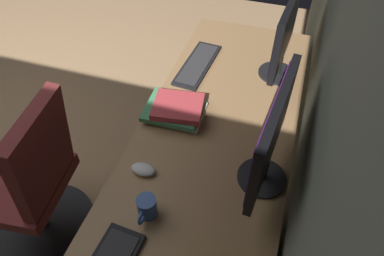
% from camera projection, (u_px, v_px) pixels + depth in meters
% --- Properties ---
extents(wall_back, '(5.04, 0.10, 2.60)m').
position_uv_depth(wall_back, '(354.00, 27.00, 1.16)').
color(wall_back, slate).
rests_on(wall_back, ground).
extents(desk, '(2.34, 0.71, 0.73)m').
position_uv_depth(desk, '(203.00, 174.00, 1.51)').
color(desk, '#936D47').
rests_on(desk, ground).
extents(drawer_pedestal, '(0.40, 0.51, 0.69)m').
position_uv_depth(drawer_pedestal, '(194.00, 253.00, 1.60)').
color(drawer_pedestal, '#936D47').
rests_on(drawer_pedestal, ground).
extents(monitor_primary, '(0.51, 0.20, 0.45)m').
position_uv_depth(monitor_primary, '(271.00, 137.00, 1.24)').
color(monitor_primary, black).
rests_on(monitor_primary, desk).
extents(monitor_secondary, '(0.50, 0.20, 0.43)m').
position_uv_depth(monitor_secondary, '(285.00, 34.00, 1.72)').
color(monitor_secondary, black).
rests_on(monitor_secondary, desk).
extents(keyboard_main, '(0.43, 0.17, 0.02)m').
position_uv_depth(keyboard_main, '(198.00, 64.00, 1.94)').
color(keyboard_main, black).
rests_on(keyboard_main, desk).
extents(mouse_main, '(0.06, 0.10, 0.03)m').
position_uv_depth(mouse_main, '(143.00, 169.00, 1.44)').
color(mouse_main, silver).
rests_on(mouse_main, desk).
extents(book_stack_near, '(0.24, 0.29, 0.08)m').
position_uv_depth(book_stack_near, '(176.00, 109.00, 1.65)').
color(book_stack_near, beige).
rests_on(book_stack_near, desk).
extents(coffee_mug, '(0.11, 0.07, 0.09)m').
position_uv_depth(coffee_mug, '(147.00, 207.00, 1.28)').
color(coffee_mug, '#335193').
rests_on(coffee_mug, desk).
extents(office_chair, '(0.56, 0.57, 0.97)m').
position_uv_depth(office_chair, '(34.00, 188.00, 1.72)').
color(office_chair, maroon).
rests_on(office_chair, ground).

